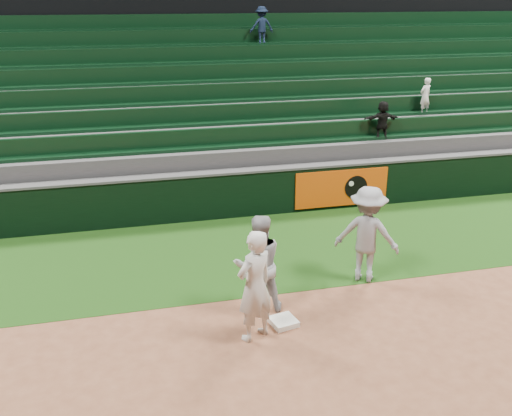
{
  "coord_description": "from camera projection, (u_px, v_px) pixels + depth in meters",
  "views": [
    {
      "loc": [
        -2.67,
        -8.52,
        5.54
      ],
      "look_at": [
        -0.03,
        2.3,
        1.3
      ],
      "focal_mm": 40.0,
      "sensor_mm": 36.0,
      "label": 1
    }
  ],
  "objects": [
    {
      "name": "first_base",
      "position": [
        283.0,
        322.0,
        10.12
      ],
      "size": [
        0.52,
        0.52,
        0.1
      ],
      "primitive_type": "cube",
      "rotation": [
        0.0,
        0.0,
        0.21
      ],
      "color": "white",
      "rests_on": "ground"
    },
    {
      "name": "baserunner",
      "position": [
        258.0,
        264.0,
        10.27
      ],
      "size": [
        0.93,
        0.73,
        1.88
      ],
      "primitive_type": "imported",
      "rotation": [
        0.0,
        0.0,
        3.16
      ],
      "color": "#9A9CA4",
      "rests_on": "ground"
    },
    {
      "name": "first_baseman",
      "position": [
        255.0,
        286.0,
        9.41
      ],
      "size": [
        0.86,
        0.76,
        1.97
      ],
      "primitive_type": "imported",
      "rotation": [
        0.0,
        0.0,
        3.64
      ],
      "color": "silver",
      "rests_on": "ground"
    },
    {
      "name": "foul_grass",
      "position": [
        250.0,
        250.0,
        13.02
      ],
      "size": [
        36.0,
        4.2,
        0.01
      ],
      "primitive_type": "cube",
      "color": "#13330C",
      "rests_on": "ground"
    },
    {
      "name": "base_coach",
      "position": [
        367.0,
        234.0,
        11.37
      ],
      "size": [
        1.48,
        1.29,
        1.99
      ],
      "primitive_type": "imported",
      "rotation": [
        0.0,
        0.0,
        2.6
      ],
      "color": "gray",
      "rests_on": "foul_grass"
    },
    {
      "name": "ground",
      "position": [
        288.0,
        319.0,
        10.29
      ],
      "size": [
        70.0,
        70.0,
        0.0
      ],
      "primitive_type": "plane",
      "color": "brown",
      "rests_on": "ground"
    },
    {
      "name": "stadium_seating",
      "position": [
        207.0,
        122.0,
        17.83
      ],
      "size": [
        36.0,
        5.95,
        5.1
      ],
      "color": "#363639",
      "rests_on": "ground"
    },
    {
      "name": "field_wall",
      "position": [
        232.0,
        193.0,
        14.79
      ],
      "size": [
        36.0,
        0.45,
        1.25
      ],
      "color": "black",
      "rests_on": "ground"
    }
  ]
}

